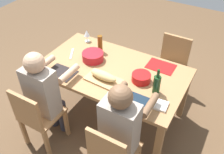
{
  "coord_description": "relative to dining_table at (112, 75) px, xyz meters",
  "views": [
    {
      "loc": [
        -1.12,
        1.96,
        2.49
      ],
      "look_at": [
        0.0,
        0.0,
        0.63
      ],
      "focal_mm": 39.82,
      "sensor_mm": 36.0,
      "label": 1
    }
  ],
  "objects": [
    {
      "name": "chair_far_left",
      "position": [
        -0.47,
        0.82,
        -0.17
      ],
      "size": [
        0.4,
        0.4,
        0.85
      ],
      "color": "#9E7044",
      "rests_on": "ground_plane"
    },
    {
      "name": "chair_far_right",
      "position": [
        0.47,
        0.82,
        -0.17
      ],
      "size": [
        0.4,
        0.4,
        0.85
      ],
      "color": "#9E7044",
      "rests_on": "ground_plane"
    },
    {
      "name": "diner_far_left",
      "position": [
        -0.47,
        0.63,
        0.04
      ],
      "size": [
        0.41,
        0.53,
        1.2
      ],
      "color": "#2D2D38",
      "rests_on": "ground_plane"
    },
    {
      "name": "cutting_board",
      "position": [
        -0.02,
        0.21,
        0.09
      ],
      "size": [
        0.41,
        0.24,
        0.02
      ],
      "primitive_type": "cube",
      "rotation": [
        0.0,
        0.0,
        -0.05
      ],
      "color": "tan",
      "rests_on": "dining_table"
    },
    {
      "name": "wine_bottle",
      "position": [
        -0.58,
        0.1,
        0.19
      ],
      "size": [
        0.08,
        0.08,
        0.29
      ],
      "color": "#193819",
      "rests_on": "dining_table"
    },
    {
      "name": "napkin_stack",
      "position": [
        -0.69,
        0.27,
        0.09
      ],
      "size": [
        0.15,
        0.15,
        0.02
      ],
      "primitive_type": "cube",
      "rotation": [
        0.0,
        0.0,
        0.08
      ],
      "color": "white",
      "rests_on": "dining_table"
    },
    {
      "name": "bread_loaf",
      "position": [
        -0.02,
        0.21,
        0.15
      ],
      "size": [
        0.33,
        0.13,
        0.09
      ],
      "primitive_type": "ellipsoid",
      "rotation": [
        0.0,
        0.0,
        -0.05
      ],
      "color": "tan",
      "rests_on": "cutting_board"
    },
    {
      "name": "beer_bottle",
      "position": [
        0.32,
        -0.26,
        0.19
      ],
      "size": [
        0.06,
        0.06,
        0.22
      ],
      "primitive_type": "cylinder",
      "color": "brown",
      "rests_on": "dining_table"
    },
    {
      "name": "ground_plane",
      "position": [
        0.0,
        0.0,
        -0.66
      ],
      "size": [
        8.0,
        8.0,
        0.0
      ],
      "primitive_type": "plane",
      "color": "brown"
    },
    {
      "name": "carving_knife",
      "position": [
        0.6,
        -0.03,
        0.09
      ],
      "size": [
        0.13,
        0.21,
        0.01
      ],
      "primitive_type": "cube",
      "rotation": [
        0.0,
        0.0,
        2.07
      ],
      "color": "silver",
      "rests_on": "dining_table"
    },
    {
      "name": "chair_near_left",
      "position": [
        -0.47,
        -0.82,
        -0.17
      ],
      "size": [
        0.4,
        0.4,
        0.85
      ],
      "color": "#9E7044",
      "rests_on": "ground_plane"
    },
    {
      "name": "serving_bowl_greens",
      "position": [
        0.3,
        -0.05,
        0.14
      ],
      "size": [
        0.26,
        0.26,
        0.1
      ],
      "color": "#B21923",
      "rests_on": "dining_table"
    },
    {
      "name": "placemat_far_left",
      "position": [
        -0.47,
        0.33,
        0.09
      ],
      "size": [
        0.32,
        0.23,
        0.01
      ],
      "primitive_type": "cube",
      "color": "#142333",
      "rests_on": "dining_table"
    },
    {
      "name": "dining_table",
      "position": [
        0.0,
        0.0,
        0.0
      ],
      "size": [
        1.69,
        0.99,
        0.74
      ],
      "color": "#9E7044",
      "rests_on": "ground_plane"
    },
    {
      "name": "serving_bowl_salad",
      "position": [
        -0.37,
        0.02,
        0.13
      ],
      "size": [
        0.21,
        0.21,
        0.09
      ],
      "color": "red",
      "rests_on": "dining_table"
    },
    {
      "name": "placemat_far_right",
      "position": [
        0.47,
        0.33,
        0.09
      ],
      "size": [
        0.32,
        0.23,
        0.01
      ],
      "primitive_type": "cube",
      "color": "black",
      "rests_on": "dining_table"
    },
    {
      "name": "wine_glass",
      "position": [
        0.6,
        -0.37,
        0.2
      ],
      "size": [
        0.08,
        0.08,
        0.17
      ],
      "color": "silver",
      "rests_on": "dining_table"
    },
    {
      "name": "placemat_near_left",
      "position": [
        -0.47,
        -0.33,
        0.09
      ],
      "size": [
        0.32,
        0.23,
        0.01
      ],
      "primitive_type": "cube",
      "color": "maroon",
      "rests_on": "dining_table"
    },
    {
      "name": "diner_far_right",
      "position": [
        0.47,
        0.63,
        0.04
      ],
      "size": [
        0.41,
        0.53,
        1.2
      ],
      "color": "#2D2D38",
      "rests_on": "ground_plane"
    }
  ]
}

